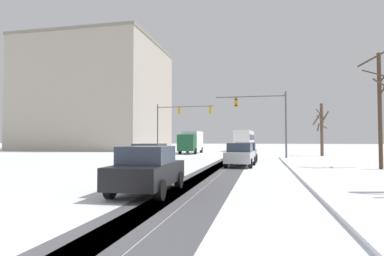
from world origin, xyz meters
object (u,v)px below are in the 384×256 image
at_px(bus_oncoming, 245,139).
at_px(bare_tree_sidewalk_far, 322,128).
at_px(car_silver_second, 240,155).
at_px(office_building_far_left_block, 98,97).
at_px(car_grey_lead, 246,152).
at_px(car_yellow_cab_third, 150,157).
at_px(traffic_signal_near_right, 265,113).
at_px(box_truck_delivery, 191,141).
at_px(car_black_fourth, 148,169).
at_px(traffic_signal_far_left, 177,118).
at_px(bare_tree_sidewalk_mid, 380,105).

relative_size(bus_oncoming, bare_tree_sidewalk_far, 1.84).
height_order(car_silver_second, office_building_far_left_block, office_building_far_left_block).
distance_m(car_grey_lead, car_yellow_cab_third, 10.54).
height_order(traffic_signal_near_right, box_truck_delivery, traffic_signal_near_right).
relative_size(car_black_fourth, office_building_far_left_block, 0.18).
bearing_deg(car_yellow_cab_third, car_silver_second, 39.22).
bearing_deg(car_yellow_cab_third, office_building_far_left_block, 122.64).
relative_size(traffic_signal_far_left, office_building_far_left_block, 0.32).
bearing_deg(office_building_far_left_block, bare_tree_sidewalk_far, -23.96).
bearing_deg(traffic_signal_far_left, bare_tree_sidewalk_mid, -44.36).
height_order(car_grey_lead, car_yellow_cab_third, same).
bearing_deg(traffic_signal_far_left, bare_tree_sidewalk_far, -2.11).
bearing_deg(car_yellow_cab_third, traffic_signal_far_left, 100.85).
relative_size(traffic_signal_far_left, bare_tree_sidewalk_far, 1.24).
height_order(car_black_fourth, bus_oncoming, bus_oncoming).
bearing_deg(box_truck_delivery, office_building_far_left_block, 148.00).
bearing_deg(traffic_signal_near_right, car_grey_lead, -110.75).
relative_size(car_black_fourth, bus_oncoming, 0.37).
bearing_deg(bare_tree_sidewalk_mid, car_silver_second, 179.24).
bearing_deg(traffic_signal_far_left, car_grey_lead, -53.00).
bearing_deg(car_black_fourth, traffic_signal_near_right, 78.62).
xyz_separation_m(box_truck_delivery, bare_tree_sidewalk_far, (16.14, -3.35, 1.63)).
xyz_separation_m(car_black_fourth, bare_tree_sidewalk_far, (10.66, 28.51, 2.44)).
bearing_deg(box_truck_delivery, bare_tree_sidewalk_far, -11.72).
bearing_deg(car_grey_lead, car_yellow_cab_third, -119.63).
relative_size(car_yellow_cab_third, bus_oncoming, 0.37).
height_order(traffic_signal_near_right, bare_tree_sidewalk_far, traffic_signal_near_right).
distance_m(car_black_fourth, office_building_far_left_block, 53.17).
distance_m(car_black_fourth, bare_tree_sidewalk_far, 30.53).
distance_m(traffic_signal_near_right, office_building_far_left_block, 39.46).
xyz_separation_m(car_grey_lead, box_truck_delivery, (-8.06, 15.11, 0.82)).
bearing_deg(traffic_signal_near_right, bare_tree_sidewalk_far, 48.83).
relative_size(car_yellow_cab_third, office_building_far_left_block, 0.17).
distance_m(car_silver_second, car_black_fourth, 11.96).
relative_size(car_silver_second, office_building_far_left_block, 0.18).
xyz_separation_m(car_silver_second, car_yellow_cab_third, (-5.06, -4.13, 0.00)).
relative_size(traffic_signal_near_right, car_silver_second, 1.64).
xyz_separation_m(box_truck_delivery, office_building_far_left_block, (-21.17, 13.23, 8.38)).
distance_m(car_black_fourth, bare_tree_sidewalk_mid, 16.43).
bearing_deg(bare_tree_sidewalk_mid, box_truck_delivery, 129.43).
bearing_deg(car_yellow_cab_third, bus_oncoming, 84.24).
bearing_deg(car_silver_second, bare_tree_sidewalk_far, 63.87).
height_order(traffic_signal_near_right, bus_oncoming, traffic_signal_near_right).
height_order(box_truck_delivery, bare_tree_sidewalk_far, bare_tree_sidewalk_far).
xyz_separation_m(traffic_signal_far_left, traffic_signal_near_right, (11.03, -7.96, -0.23)).
relative_size(traffic_signal_far_left, traffic_signal_near_right, 1.10).
xyz_separation_m(car_silver_second, bare_tree_sidewalk_mid, (8.75, -0.12, 3.23)).
relative_size(car_grey_lead, car_silver_second, 0.98).
bearing_deg(box_truck_delivery, traffic_signal_far_left, -115.41).
bearing_deg(bare_tree_sidewalk_mid, car_grey_lead, 149.09).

